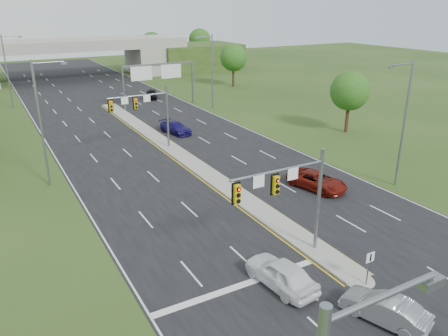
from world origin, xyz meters
TOP-DOWN VIEW (x-y plane):
  - ground at (0.00, 0.00)m, footprint 240.00×240.00m
  - road at (0.00, 35.00)m, footprint 24.00×160.00m
  - median at (0.00, 23.00)m, footprint 2.00×54.00m
  - median_nose at (0.00, -4.00)m, footprint 2.00×2.00m
  - lane_markings at (-0.60, 28.91)m, footprint 23.72×160.00m
  - signal_mast_near at (-2.26, -0.07)m, footprint 6.62×0.60m
  - signal_mast_far at (-2.26, 24.93)m, footprint 6.62×0.60m
  - keep_right_sign at (0.00, -4.53)m, footprint 0.60×0.13m
  - sign_gantry at (6.68, 44.92)m, footprint 11.58×0.44m
  - overpass at (0.00, 80.00)m, footprint 80.00×14.00m
  - lightpole_l_mid at (-13.30, 20.00)m, footprint 2.85×0.25m
  - lightpole_l_far at (-13.30, 55.00)m, footprint 2.85×0.25m
  - lightpole_r_near at (13.30, 5.00)m, footprint 2.85×0.25m
  - lightpole_r_far at (13.30, 40.00)m, footprint 2.85×0.25m
  - tree_r_near at (22.00, 20.00)m, footprint 4.80×4.80m
  - tree_r_mid at (26.00, 55.00)m, footprint 5.20×5.20m
  - tree_back_c at (24.00, 94.00)m, footprint 5.60×5.60m
  - tree_back_d at (38.00, 94.00)m, footprint 6.00×6.00m
  - car_white at (-4.31, -2.10)m, footprint 2.47×5.04m
  - car_silver at (-1.50, -7.10)m, footprint 2.91×4.67m
  - car_far_a at (6.79, 7.77)m, footprint 3.72×5.86m
  - car_far_b at (2.96, 29.91)m, footprint 3.12×5.20m
  - car_far_c at (7.86, 51.66)m, footprint 3.18×4.79m

SIDE VIEW (x-z plane):
  - ground at x=0.00m, z-range 0.00..0.00m
  - road at x=0.00m, z-range 0.00..0.02m
  - lane_markings at x=-0.60m, z-range 0.02..0.03m
  - median at x=0.00m, z-range 0.02..0.18m
  - median_nose at x=0.00m, z-range 0.02..0.18m
  - car_far_b at x=2.96m, z-range 0.02..1.43m
  - car_silver at x=-1.50m, z-range 0.02..1.47m
  - car_far_a at x=6.79m, z-range 0.02..1.53m
  - car_far_c at x=7.86m, z-range 0.02..1.53m
  - car_white at x=-4.31m, z-range 0.02..1.67m
  - keep_right_sign at x=0.00m, z-range 0.42..2.62m
  - overpass at x=0.00m, z-range -0.50..7.60m
  - signal_mast_near at x=-2.26m, z-range 1.23..8.23m
  - signal_mast_far at x=-2.26m, z-range 1.23..8.23m
  - tree_r_near at x=22.00m, z-range 1.38..8.98m
  - sign_gantry at x=6.68m, z-range 1.90..8.58m
  - tree_r_mid at x=26.00m, z-range 1.44..9.57m
  - tree_back_c at x=24.00m, z-range 1.35..9.67m
  - tree_back_d at x=38.00m, z-range 1.41..10.26m
  - lightpole_l_mid at x=-13.30m, z-range 0.60..11.60m
  - lightpole_l_far at x=-13.30m, z-range 0.60..11.60m
  - lightpole_r_near at x=13.30m, z-range 0.60..11.60m
  - lightpole_r_far at x=13.30m, z-range 0.60..11.60m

